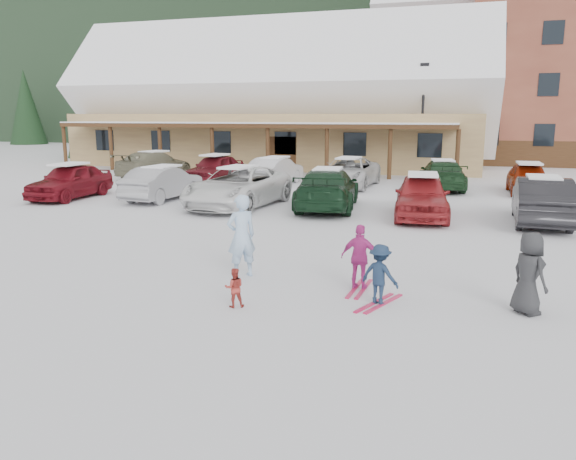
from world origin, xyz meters
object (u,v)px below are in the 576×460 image
(lamp_post, at_px, (423,113))
(parked_car_12, at_px, (528,179))
(parked_car_4, at_px, (422,196))
(parked_car_10, at_px, (348,172))
(child_magenta, at_px, (360,257))
(parked_car_3, at_px, (328,189))
(parked_car_9, at_px, (275,171))
(parked_car_2, at_px, (238,187))
(parked_car_11, at_px, (442,175))
(bystander_dark, at_px, (529,273))
(parked_car_0, at_px, (70,181))
(parked_car_5, at_px, (542,200))
(parked_car_8, at_px, (215,169))
(parked_car_1, at_px, (163,183))
(parked_car_7, at_px, (155,164))
(day_lodge, at_px, (277,109))
(child_navy, at_px, (380,275))
(toddler_red, at_px, (234,288))
(adult_skier, at_px, (241,236))

(lamp_post, distance_m, parked_car_12, 9.56)
(parked_car_4, height_order, parked_car_10, parked_car_4)
(child_magenta, bearing_deg, parked_car_3, -70.05)
(parked_car_9, relative_size, parked_car_12, 1.04)
(parked_car_2, relative_size, parked_car_11, 1.16)
(child_magenta, xyz_separation_m, parked_car_9, (-7.39, 16.30, 0.02))
(bystander_dark, height_order, parked_car_4, parked_car_4)
(parked_car_0, bearing_deg, parked_car_5, -2.21)
(parked_car_5, bearing_deg, parked_car_12, -90.56)
(parked_car_8, xyz_separation_m, parked_car_10, (7.18, 0.14, -0.00))
(parked_car_3, distance_m, parked_car_5, 7.47)
(child_magenta, xyz_separation_m, parked_car_1, (-10.21, 9.85, 0.03))
(parked_car_9, bearing_deg, parked_car_0, 53.02)
(parked_car_4, relative_size, parked_car_7, 0.87)
(parked_car_2, bearing_deg, parked_car_4, 2.16)
(lamp_post, bearing_deg, bystander_dark, -81.11)
(parked_car_5, height_order, parked_car_10, parked_car_5)
(parked_car_11, bearing_deg, parked_car_12, 166.12)
(parked_car_8, distance_m, parked_car_12, 15.47)
(parked_car_4, relative_size, parked_car_9, 1.05)
(day_lodge, height_order, parked_car_9, day_lodge)
(child_navy, relative_size, parked_car_9, 0.27)
(lamp_post, xyz_separation_m, toddler_red, (-1.39, -25.57, -3.28))
(toddler_red, height_order, parked_car_4, parked_car_4)
(bystander_dark, relative_size, parked_car_0, 0.34)
(adult_skier, height_order, parked_car_8, adult_skier)
(child_magenta, height_order, parked_car_7, parked_car_7)
(adult_skier, distance_m, parked_car_2, 9.75)
(parked_car_10, distance_m, parked_car_12, 8.29)
(parked_car_7, xyz_separation_m, parked_car_9, (7.65, -1.05, -0.05))
(parked_car_0, distance_m, parked_car_3, 11.22)
(parked_car_2, relative_size, parked_car_12, 1.37)
(parked_car_10, bearing_deg, child_navy, -74.26)
(parked_car_8, bearing_deg, parked_car_2, -54.15)
(child_navy, distance_m, parked_car_0, 17.72)
(child_magenta, distance_m, parked_car_5, 9.93)
(bystander_dark, xyz_separation_m, parked_car_8, (-13.91, 16.80, -0.02))
(parked_car_3, relative_size, parked_car_9, 1.24)
(lamp_post, height_order, parked_car_5, lamp_post)
(bystander_dark, bearing_deg, parked_car_3, -6.29)
(child_magenta, xyz_separation_m, parked_car_2, (-6.47, 9.13, 0.10))
(lamp_post, xyz_separation_m, bystander_dark, (3.80, -24.31, -2.90))
(adult_skier, bearing_deg, parked_car_0, -82.52)
(lamp_post, bearing_deg, parked_car_8, -143.36)
(parked_car_11, bearing_deg, child_magenta, 79.12)
(parked_car_5, relative_size, parked_car_12, 1.14)
(day_lodge, relative_size, parked_car_5, 6.18)
(child_magenta, relative_size, bystander_dark, 0.90)
(parked_car_12, bearing_deg, child_magenta, -106.97)
(parked_car_8, bearing_deg, parked_car_0, -110.61)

